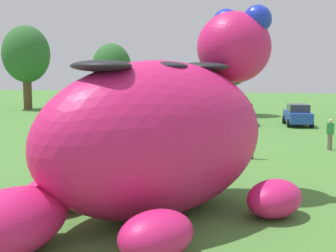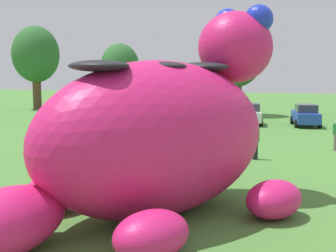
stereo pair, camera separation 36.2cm
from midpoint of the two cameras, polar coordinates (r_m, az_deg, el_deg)
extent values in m
plane|color=#4C8438|center=(13.69, -4.94, -11.12)|extent=(160.00, 160.00, 0.00)
ellipsoid|color=#E01E6B|center=(13.12, -1.91, -1.62)|extent=(7.73, 9.07, 4.58)
ellipsoid|color=#E01E6B|center=(15.51, 7.79, 9.94)|extent=(3.45, 3.53, 2.42)
sphere|color=#1E33CC|center=(16.28, 6.79, 13.01)|extent=(0.97, 0.97, 0.97)
sphere|color=#1E33CC|center=(15.47, 10.68, 13.26)|extent=(0.97, 0.97, 0.97)
ellipsoid|color=black|center=(14.25, 3.61, 7.55)|extent=(2.33, 2.21, 0.31)
ellipsoid|color=black|center=(12.97, -1.95, 7.62)|extent=(2.33, 2.21, 0.31)
ellipsoid|color=black|center=(11.72, -9.48, 7.61)|extent=(2.33, 2.21, 0.31)
ellipsoid|color=#E01E6B|center=(16.77, -1.95, -5.74)|extent=(2.22, 2.40, 1.12)
ellipsoid|color=#E01E6B|center=(13.51, 12.72, -9.04)|extent=(2.22, 2.40, 1.12)
ellipsoid|color=#E01E6B|center=(14.11, -15.25, -8.43)|extent=(2.22, 2.40, 1.12)
ellipsoid|color=#E01E6B|center=(10.41, -2.54, -13.78)|extent=(2.22, 2.40, 1.12)
ellipsoid|color=#E01E6B|center=(11.02, -20.80, -11.72)|extent=(2.53, 3.95, 1.60)
cube|color=#B7BABF|center=(39.87, -8.28, 1.81)|extent=(1.99, 4.21, 0.80)
cube|color=#2D333D|center=(39.68, -8.36, 2.80)|extent=(1.63, 2.07, 0.60)
cylinder|color=black|center=(41.38, -8.81, 1.43)|extent=(0.29, 0.66, 0.64)
cylinder|color=black|center=(40.85, -6.56, 1.40)|extent=(0.29, 0.66, 0.64)
cylinder|color=black|center=(39.01, -10.05, 1.08)|extent=(0.29, 0.66, 0.64)
cylinder|color=black|center=(38.44, -7.68, 1.04)|extent=(0.29, 0.66, 0.64)
cube|color=orange|center=(39.38, -2.06, 1.82)|extent=(2.53, 4.37, 0.80)
cube|color=#2D333D|center=(39.17, -2.08, 2.82)|extent=(1.88, 2.24, 0.60)
cylinder|color=black|center=(40.75, -3.10, 1.42)|extent=(0.37, 0.68, 0.64)
cylinder|color=black|center=(40.62, -0.71, 1.41)|extent=(0.37, 0.68, 0.64)
cylinder|color=black|center=(38.23, -3.48, 1.05)|extent=(0.37, 0.68, 0.64)
cylinder|color=black|center=(38.09, -0.93, 1.04)|extent=(0.37, 0.68, 0.64)
cube|color=black|center=(37.94, 3.56, 1.61)|extent=(2.25, 4.30, 0.80)
cube|color=#2D333D|center=(37.73, 3.55, 2.65)|extent=(1.76, 2.16, 0.60)
cylinder|color=black|center=(39.30, 2.42, 1.22)|extent=(0.33, 0.67, 0.64)
cylinder|color=black|center=(39.20, 4.90, 1.19)|extent=(0.33, 0.67, 0.64)
cylinder|color=black|center=(36.78, 2.12, 0.83)|extent=(0.33, 0.67, 0.64)
cylinder|color=black|center=(36.68, 4.76, 0.79)|extent=(0.33, 0.67, 0.64)
cube|color=white|center=(36.68, 9.15, 1.36)|extent=(2.32, 4.32, 0.80)
cube|color=#2D333D|center=(36.47, 9.19, 2.43)|extent=(1.79, 2.18, 0.60)
cylinder|color=black|center=(37.94, 7.75, 0.96)|extent=(0.34, 0.67, 0.64)
cylinder|color=black|center=(38.04, 10.31, 0.92)|extent=(0.34, 0.67, 0.64)
cylinder|color=black|center=(35.42, 7.88, 0.53)|extent=(0.34, 0.67, 0.64)
cylinder|color=black|center=(35.52, 10.62, 0.49)|extent=(0.34, 0.67, 0.64)
cube|color=#2347B7|center=(36.64, 15.97, 1.17)|extent=(2.27, 4.30, 0.80)
cube|color=#2D333D|center=(36.43, 16.05, 2.24)|extent=(1.76, 2.16, 0.60)
cylinder|color=black|center=(37.81, 14.38, 0.78)|extent=(0.33, 0.67, 0.64)
cylinder|color=black|center=(38.07, 16.91, 0.74)|extent=(0.33, 0.67, 0.64)
cylinder|color=black|center=(35.31, 14.92, 0.34)|extent=(0.33, 0.67, 0.64)
cylinder|color=black|center=(35.59, 17.63, 0.30)|extent=(0.33, 0.67, 0.64)
cylinder|color=brown|center=(53.17, -17.71, 3.84)|extent=(0.95, 0.95, 3.31)
ellipsoid|color=#2D662D|center=(53.14, -17.89, 8.76)|extent=(5.30, 5.30, 6.35)
cylinder|color=brown|center=(46.99, -7.38, 3.26)|extent=(0.72, 0.72, 2.53)
ellipsoid|color=#2D662D|center=(46.89, -7.45, 7.51)|extent=(4.04, 4.04, 4.85)
cylinder|color=brown|center=(44.07, 7.56, 3.36)|extent=(0.87, 0.87, 3.05)
ellipsoid|color=#2D662D|center=(44.02, 7.65, 8.84)|extent=(4.88, 4.88, 5.86)
cylinder|color=#2D334C|center=(23.05, -10.19, -2.65)|extent=(0.26, 0.26, 0.88)
cube|color=black|center=(22.94, -10.23, -0.83)|extent=(0.38, 0.22, 0.60)
sphere|color=tan|center=(22.89, -10.25, 0.21)|extent=(0.22, 0.22, 0.22)
cylinder|color=#726656|center=(25.77, 19.62, -1.94)|extent=(0.26, 0.26, 0.88)
cube|color=#338C4C|center=(25.68, 19.69, -0.30)|extent=(0.38, 0.22, 0.60)
sphere|color=beige|center=(25.63, 19.73, 0.63)|extent=(0.22, 0.22, 0.22)
cylinder|color=black|center=(22.12, 10.09, -3.05)|extent=(0.26, 0.26, 0.88)
cube|color=#338C4C|center=(22.01, 10.13, -1.15)|extent=(0.38, 0.22, 0.60)
sphere|color=beige|center=(21.95, 10.15, -0.07)|extent=(0.22, 0.22, 0.22)
cylinder|color=black|center=(35.35, -11.42, 0.64)|extent=(0.26, 0.26, 0.88)
cube|color=#338C4C|center=(35.27, -11.45, 1.84)|extent=(0.38, 0.22, 0.60)
sphere|color=tan|center=(35.24, -11.47, 2.52)|extent=(0.22, 0.22, 0.22)
cylinder|color=black|center=(30.85, 6.29, -0.17)|extent=(0.26, 0.26, 0.88)
cube|color=white|center=(30.77, 6.31, 1.20)|extent=(0.38, 0.22, 0.60)
sphere|color=beige|center=(30.73, 6.32, 1.98)|extent=(0.22, 0.22, 0.22)
camera|label=1|loc=(0.18, -90.74, -0.09)|focal=47.62mm
camera|label=2|loc=(0.18, 89.26, 0.09)|focal=47.62mm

